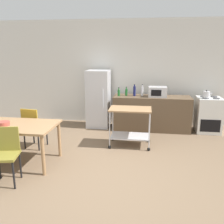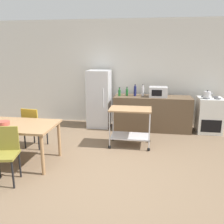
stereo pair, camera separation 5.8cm
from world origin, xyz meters
name	(u,v)px [view 1 (the left image)]	position (x,y,z in m)	size (l,w,h in m)	color
ground_plane	(100,174)	(0.00, 0.00, 0.00)	(12.00, 12.00, 0.00)	brown
back_wall	(120,73)	(0.00, 3.20, 1.45)	(8.40, 0.12, 2.90)	silver
kitchen_counter	(151,113)	(0.90, 2.60, 0.45)	(2.00, 0.64, 0.90)	brown
dining_table	(15,129)	(-1.62, 0.22, 0.67)	(1.50, 0.90, 0.75)	#A37A51
chair_mustard	(33,125)	(-1.63, 0.94, 0.52)	(0.45, 0.45, 0.89)	gold
chair_olive	(6,152)	(-1.42, -0.45, 0.52)	(0.47, 0.47, 0.89)	olive
stove_oven	(208,115)	(2.35, 2.62, 0.45)	(0.60, 0.61, 0.92)	white
refrigerator	(98,99)	(-0.55, 2.70, 0.78)	(0.60, 0.63, 1.55)	silver
kitchen_cart	(130,121)	(0.42, 1.38, 0.57)	(0.91, 0.57, 0.85)	#A37A51
bottle_wine	(119,93)	(0.03, 2.55, 0.99)	(0.07, 0.07, 0.23)	#1E6628
bottle_vinegar	(126,92)	(0.22, 2.62, 0.99)	(0.06, 0.06, 0.24)	#1E6628
bottle_soy_sauce	(134,91)	(0.44, 2.61, 1.03)	(0.07, 0.07, 0.31)	navy
bottle_hot_sauce	(142,91)	(0.64, 2.65, 1.03)	(0.06, 0.06, 0.31)	silver
microwave	(158,92)	(1.03, 2.57, 1.03)	(0.46, 0.35, 0.26)	silver
fruit_bowl	(4,124)	(-1.78, 0.14, 0.79)	(0.21, 0.21, 0.07)	#B24C3F
kettle	(206,94)	(2.23, 2.52, 1.00)	(0.24, 0.17, 0.19)	silver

